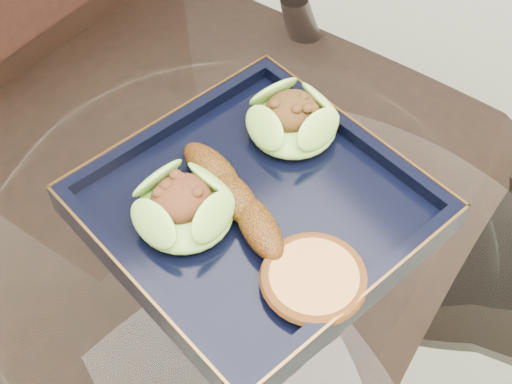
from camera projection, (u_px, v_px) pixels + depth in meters
dining_table at (242, 349)px, 0.76m from camera, size 1.13×1.13×0.77m
dining_chair at (146, 162)px, 0.95m from camera, size 0.56×0.56×1.04m
navy_plate at (256, 212)px, 0.66m from camera, size 0.30×0.30×0.02m
lettuce_wrap_left at (184, 209)px, 0.63m from camera, size 0.10×0.10×0.03m
lettuce_wrap_right at (292, 122)px, 0.69m from camera, size 0.11×0.11×0.03m
roasted_plantain at (235, 197)px, 0.64m from camera, size 0.04×0.15×0.03m
crumb_patty at (314, 280)px, 0.59m from camera, size 0.10×0.10×0.01m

